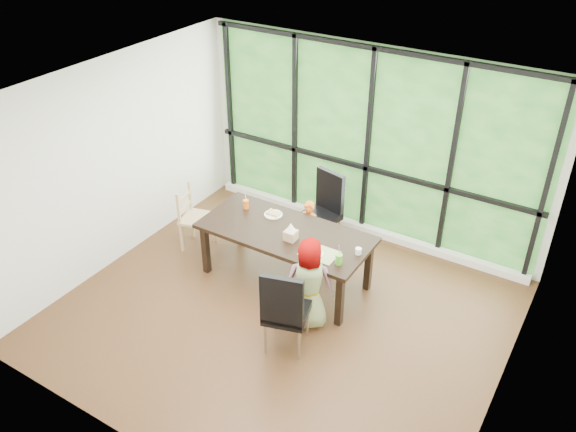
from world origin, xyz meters
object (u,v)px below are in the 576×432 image
(child_older, at_px, (308,283))
(plate_far, at_px, (273,215))
(orange_cup, at_px, (246,204))
(plate_near, at_px, (315,253))
(tissue_box, at_px, (291,235))
(chair_window_leather, at_px, (320,212))
(chair_interior_leather, at_px, (287,307))
(chair_end_beech, at_px, (197,219))
(white_mug, at_px, (358,251))
(green_cup, at_px, (339,259))
(dining_table, at_px, (285,256))
(child_toddler, at_px, (309,231))

(child_older, relative_size, plate_far, 4.86)
(orange_cup, bearing_deg, plate_near, -18.57)
(plate_far, height_order, plate_near, plate_far)
(plate_near, bearing_deg, tissue_box, 164.38)
(chair_window_leather, distance_m, chair_interior_leather, 2.02)
(plate_far, bearing_deg, tissue_box, -36.73)
(chair_window_leather, bearing_deg, chair_end_beech, -133.36)
(chair_end_beech, bearing_deg, white_mug, -104.09)
(chair_end_beech, distance_m, white_mug, 2.42)
(child_older, distance_m, plate_near, 0.37)
(chair_window_leather, height_order, chair_end_beech, chair_window_leather)
(child_older, xyz_separation_m, tissue_box, (-0.48, 0.42, 0.24))
(green_cup, bearing_deg, orange_cup, 164.11)
(plate_near, height_order, white_mug, white_mug)
(green_cup, bearing_deg, dining_table, 163.30)
(dining_table, relative_size, plate_far, 9.05)
(dining_table, xyz_separation_m, child_older, (0.63, -0.54, 0.20))
(child_toddler, height_order, plate_far, child_toddler)
(chair_interior_leather, xyz_separation_m, green_cup, (0.24, 0.73, 0.27))
(chair_window_leather, bearing_deg, white_mug, -28.02)
(chair_interior_leather, distance_m, child_older, 0.45)
(green_cup, distance_m, tissue_box, 0.73)
(child_older, bearing_deg, chair_window_leather, -88.85)
(chair_end_beech, distance_m, child_toddler, 1.53)
(child_toddler, bearing_deg, white_mug, -29.69)
(chair_window_leather, xyz_separation_m, plate_far, (-0.31, -0.69, 0.22))
(child_toddler, height_order, tissue_box, tissue_box)
(chair_interior_leather, relative_size, plate_near, 5.28)
(dining_table, bearing_deg, chair_window_leather, 91.18)
(chair_interior_leather, distance_m, orange_cup, 1.82)
(plate_far, bearing_deg, white_mug, -8.87)
(white_mug, bearing_deg, plate_near, -148.16)
(chair_window_leather, distance_m, green_cup, 1.51)
(chair_window_leather, xyz_separation_m, chair_end_beech, (-1.41, -0.90, -0.09))
(child_toddler, bearing_deg, chair_interior_leather, -68.24)
(plate_far, xyz_separation_m, white_mug, (1.30, -0.20, 0.03))
(child_toddler, relative_size, plate_near, 4.19)
(dining_table, relative_size, chair_window_leather, 1.98)
(child_older, height_order, green_cup, child_older)
(orange_cup, bearing_deg, plate_far, 6.16)
(child_toddler, bearing_deg, child_older, -60.87)
(child_older, height_order, tissue_box, child_older)
(orange_cup, distance_m, green_cup, 1.65)
(dining_table, distance_m, chair_end_beech, 1.43)
(chair_window_leather, bearing_deg, dining_table, -74.90)
(orange_cup, bearing_deg, dining_table, -14.90)
(chair_window_leather, xyz_separation_m, tissue_box, (0.17, -1.05, 0.27))
(plate_far, relative_size, plate_near, 1.16)
(chair_interior_leather, height_order, child_older, child_older)
(chair_end_beech, xyz_separation_m, child_older, (2.06, -0.56, 0.12))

